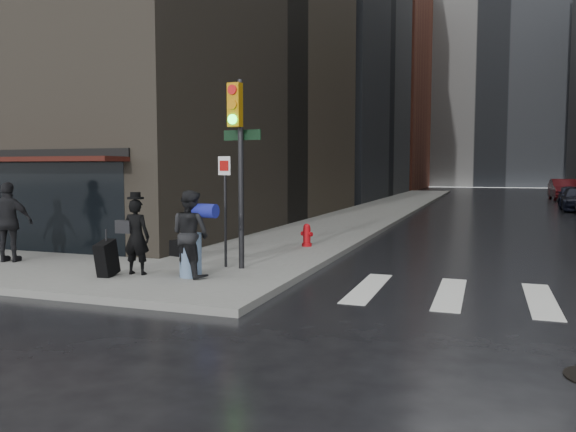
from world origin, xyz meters
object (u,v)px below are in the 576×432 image
Objects in this scene: traffic_light at (237,148)px; parked_car_5 at (563,189)px; man_overcoat at (130,240)px; parked_car_4 at (571,195)px; man_jeans at (190,234)px; fire_hydrant at (307,236)px; man_greycoat at (9,222)px.

traffic_light reaches higher than parked_car_5.
man_overcoat is 35.21m from parked_car_4.
man_jeans is 2.23m from traffic_light.
parked_car_5 reaches higher than fire_hydrant.
man_overcoat reaches higher than parked_car_5.
fire_hydrant is at bearing -82.56° from man_jeans.
man_greycoat is (-5.11, 0.24, 0.06)m from man_jeans.
traffic_light is at bearing 171.59° from man_greycoat.
man_greycoat reaches higher than man_jeans.
man_overcoat is at bearing 26.97° from man_jeans.
man_jeans is 34.54m from parked_car_4.
man_overcoat is 2.69× the size of fire_hydrant.
man_overcoat is 0.46× the size of parked_car_4.
man_overcoat is at bearing -105.22° from parked_car_4.
man_jeans is 0.43× the size of traffic_light.
man_overcoat is 5.95m from fire_hydrant.
man_jeans is 5.11m from man_greycoat.
man_overcoat is at bearing -111.51° from fire_hydrant.
man_greycoat is 2.91× the size of fire_hydrant.
man_jeans is at bearing -107.92° from parked_car_5.
man_greycoat is 0.39× the size of parked_car_5.
man_jeans is at bearing -107.09° from traffic_light.
parked_car_4 is (10.72, 31.46, -2.21)m from traffic_light.
parked_car_4 is (10.38, 27.37, 0.22)m from fire_hydrant.
man_jeans is at bearing 159.28° from man_greycoat.
traffic_light is at bearing -103.13° from parked_car_4.
fire_hydrant is at bearing -157.81° from man_greycoat.
man_overcoat is 3.06m from traffic_light.
fire_hydrant is at bearing -105.09° from parked_car_4.
parked_car_5 is (10.69, 33.92, 0.38)m from fire_hydrant.
parked_car_4 is 0.77× the size of parked_car_5.
man_overcoat is 1.34m from man_jeans.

